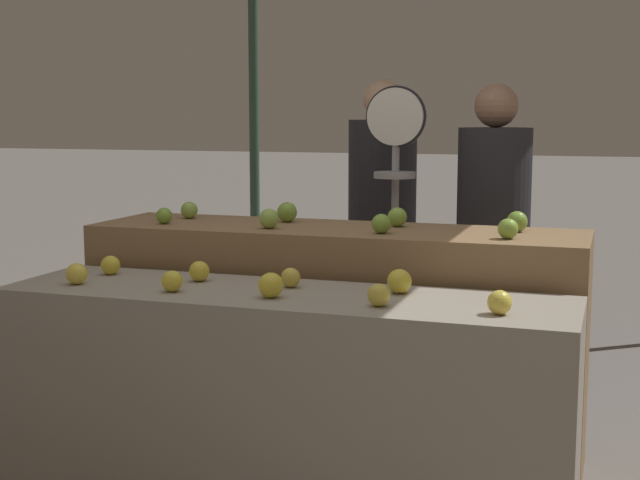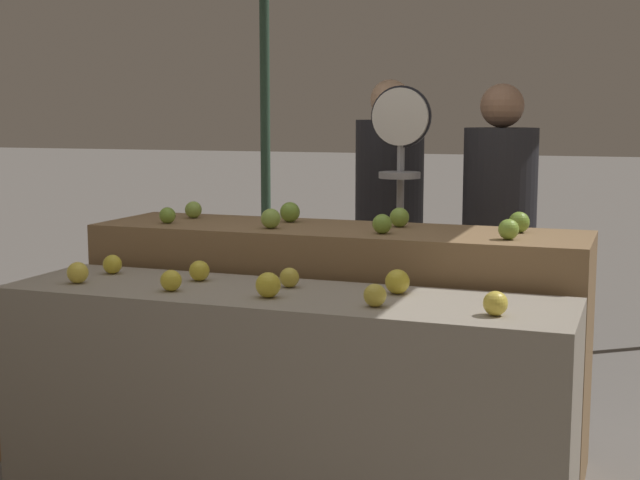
{
  "view_description": "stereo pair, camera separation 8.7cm",
  "coord_description": "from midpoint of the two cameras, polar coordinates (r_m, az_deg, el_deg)",
  "views": [
    {
      "loc": [
        1.11,
        -2.89,
        1.44
      ],
      "look_at": [
        0.04,
        0.3,
        0.97
      ],
      "focal_mm": 50.0,
      "sensor_mm": 36.0,
      "label": 1
    },
    {
      "loc": [
        1.19,
        -2.86,
        1.44
      ],
      "look_at": [
        0.04,
        0.3,
        0.97
      ],
      "focal_mm": 50.0,
      "sensor_mm": 36.0,
      "label": 2
    }
  ],
  "objects": [
    {
      "name": "display_counter_back",
      "position": [
        3.78,
        0.25,
        -6.6
      ],
      "size": [
        2.05,
        0.55,
        0.98
      ],
      "primitive_type": "cube",
      "color": "olive",
      "rests_on": "ground_plane"
    },
    {
      "name": "apple_front_0",
      "position": [
        3.43,
        -16.01,
        -2.09
      ],
      "size": [
        0.08,
        0.08,
        0.08
      ],
      "primitive_type": "sphere",
      "color": "yellow",
      "rests_on": "display_counter_front"
    },
    {
      "name": "apple_front_4",
      "position": [
        2.85,
        10.57,
        -3.95
      ],
      "size": [
        0.08,
        0.08,
        0.08
      ],
      "primitive_type": "sphere",
      "color": "yellow",
      "rests_on": "display_counter_front"
    },
    {
      "name": "apple_back_0",
      "position": [
        3.87,
        -10.58,
        1.53
      ],
      "size": [
        0.07,
        0.07,
        0.07
      ],
      "primitive_type": "sphere",
      "color": "#7AA338",
      "rests_on": "display_counter_back"
    },
    {
      "name": "apple_back_2",
      "position": [
        3.5,
        3.24,
        1.05
      ],
      "size": [
        0.08,
        0.08,
        0.08
      ],
      "primitive_type": "sphere",
      "color": "#7AA338",
      "rests_on": "display_counter_back"
    },
    {
      "name": "apple_back_1",
      "position": [
        3.66,
        -3.96,
        1.37
      ],
      "size": [
        0.08,
        0.08,
        0.08
      ],
      "primitive_type": "sphere",
      "color": "#8EB247",
      "rests_on": "display_counter_back"
    },
    {
      "name": "apple_front_7",
      "position": [
        3.24,
        -2.66,
        -2.43
      ],
      "size": [
        0.07,
        0.07,
        0.07
      ],
      "primitive_type": "sphere",
      "color": "gold",
      "rests_on": "display_counter_front"
    },
    {
      "name": "apple_back_5",
      "position": [
        3.87,
        -2.77,
        1.79
      ],
      "size": [
        0.09,
        0.09,
        0.09
      ],
      "primitive_type": "sphere",
      "color": "#7AA338",
      "rests_on": "display_counter_back"
    },
    {
      "name": "display_counter_front",
      "position": [
        3.26,
        -3.12,
        -10.47
      ],
      "size": [
        2.05,
        0.55,
        0.82
      ],
      "primitive_type": "cube",
      "color": "gray",
      "rests_on": "ground_plane"
    },
    {
      "name": "apple_back_3",
      "position": [
        3.41,
        11.23,
        0.71
      ],
      "size": [
        0.08,
        0.08,
        0.08
      ],
      "primitive_type": "sphere",
      "color": "#84AD3D",
      "rests_on": "display_counter_back"
    },
    {
      "name": "apple_front_6",
      "position": [
        3.39,
        -8.46,
        -1.99
      ],
      "size": [
        0.08,
        0.08,
        0.08
      ],
      "primitive_type": "sphere",
      "color": "gold",
      "rests_on": "display_counter_front"
    },
    {
      "name": "apple_front_3",
      "position": [
        2.93,
        2.94,
        -3.54
      ],
      "size": [
        0.08,
        0.08,
        0.08
      ],
      "primitive_type": "sphere",
      "color": "gold",
      "rests_on": "display_counter_front"
    },
    {
      "name": "apple_front_2",
      "position": [
        3.06,
        -3.98,
        -2.9
      ],
      "size": [
        0.09,
        0.09,
        0.09
      ],
      "primitive_type": "sphere",
      "color": "gold",
      "rests_on": "display_counter_front"
    },
    {
      "name": "produce_scale",
      "position": [
        4.29,
        4.24,
        4.17
      ],
      "size": [
        0.29,
        0.2,
        1.58
      ],
      "color": "#99999E",
      "rests_on": "ground_plane"
    },
    {
      "name": "apple_back_7",
      "position": [
        3.62,
        11.83,
        1.16
      ],
      "size": [
        0.08,
        0.08,
        0.08
      ],
      "primitive_type": "sphere",
      "color": "#7AA338",
      "rests_on": "display_counter_back"
    },
    {
      "name": "apple_front_8",
      "position": [
        3.14,
        4.31,
        -2.65
      ],
      "size": [
        0.09,
        0.09,
        0.09
      ],
      "primitive_type": "sphere",
      "color": "gold",
      "rests_on": "display_counter_front"
    },
    {
      "name": "apple_back_6",
      "position": [
        3.72,
        4.3,
        1.47
      ],
      "size": [
        0.08,
        0.08,
        0.08
      ],
      "primitive_type": "sphere",
      "color": "#84AD3D",
      "rests_on": "display_counter_back"
    },
    {
      "name": "apple_back_4",
      "position": [
        4.06,
        -8.97,
        1.9
      ],
      "size": [
        0.08,
        0.08,
        0.08
      ],
      "primitive_type": "sphere",
      "color": "#8EB247",
      "rests_on": "display_counter_back"
    },
    {
      "name": "apple_front_5",
      "position": [
        3.6,
        -13.93,
        -1.58
      ],
      "size": [
        0.08,
        0.08,
        0.08
      ],
      "primitive_type": "sphere",
      "color": "gold",
      "rests_on": "display_counter_front"
    },
    {
      "name": "person_customer_left",
      "position": [
        4.87,
        3.49,
        2.01
      ],
      "size": [
        0.47,
        0.47,
        1.63
      ],
      "rotation": [
        0.0,
        0.0,
        2.83
      ],
      "color": "#2D2D38",
      "rests_on": "ground_plane"
    },
    {
      "name": "person_vendor_at_scale",
      "position": [
        4.41,
        10.46,
        0.98
      ],
      "size": [
        0.39,
        0.39,
        1.59
      ],
      "rotation": [
        0.0,
        0.0,
        3.04
      ],
      "color": "#2D2D38",
      "rests_on": "ground_plane"
    },
    {
      "name": "apple_front_1",
      "position": [
        3.21,
        -10.21,
        -2.61
      ],
      "size": [
        0.08,
        0.08,
        0.08
      ],
      "primitive_type": "sphere",
      "color": "gold",
      "rests_on": "display_counter_front"
    }
  ]
}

